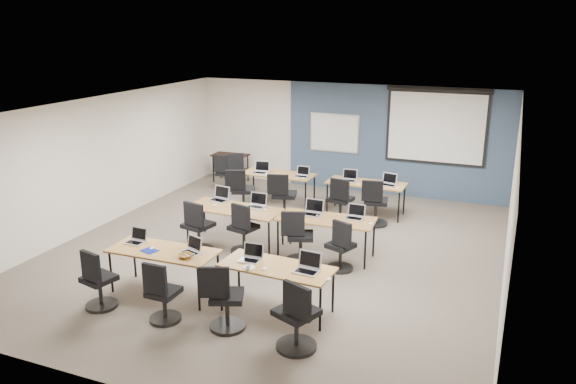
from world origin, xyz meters
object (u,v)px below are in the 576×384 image
at_px(task_chair_8, 242,195).
at_px(spare_chair_b, 225,176).
at_px(task_chair_11, 375,206).
at_px(laptop_1, 192,249).
at_px(task_chair_0, 98,284).
at_px(laptop_10, 349,178).
at_px(training_table_front_left, 163,253).
at_px(task_chair_3, 297,321).
at_px(laptop_6, 313,211).
at_px(laptop_9, 302,174).
at_px(laptop_2, 251,256).
at_px(spare_chair_a, 241,176).
at_px(task_chair_1, 162,297).
at_px(task_chair_7, 341,250).
at_px(laptop_7, 355,215).
at_px(laptop_8, 261,170).
at_px(training_table_mid_right, 326,221).
at_px(task_chair_4, 198,231).
at_px(task_chair_5, 243,232).
at_px(laptop_5, 257,204).
at_px(training_table_back_left, 278,175).
at_px(laptop_4, 220,197).
at_px(training_table_back_right, 366,185).
at_px(whiteboard, 334,133).
at_px(training_table_mid_left, 234,210).
at_px(laptop_11, 389,182).
at_px(task_chair_6, 299,241).
at_px(utility_table, 230,158).
at_px(training_table_front_right, 277,269).
at_px(laptop_3, 308,267).
at_px(task_chair_10, 340,204).
at_px(task_chair_2, 224,303).
at_px(task_chair_9, 283,200).
at_px(laptop_0, 136,239).

distance_m(task_chair_8, spare_chair_b, 1.86).
bearing_deg(task_chair_11, laptop_1, -123.99).
height_order(task_chair_0, laptop_10, laptop_10).
relative_size(training_table_front_left, task_chair_0, 1.78).
bearing_deg(task_chair_3, laptop_10, 122.05).
bearing_deg(laptop_6, laptop_9, 115.78).
bearing_deg(laptop_2, spare_chair_a, 115.06).
xyz_separation_m(task_chair_1, task_chair_7, (1.84, 2.63, -0.00)).
height_order(laptop_7, laptop_8, laptop_8).
distance_m(training_table_mid_right, task_chair_4, 2.39).
xyz_separation_m(task_chair_5, task_chair_7, (1.91, -0.07, -0.02)).
relative_size(laptop_5, laptop_10, 1.06).
bearing_deg(laptop_1, training_table_front_left, -150.55).
bearing_deg(training_table_back_left, laptop_4, -94.51).
relative_size(training_table_back_right, spare_chair_a, 1.73).
height_order(training_table_front_left, spare_chair_a, spare_chair_a).
bearing_deg(task_chair_11, task_chair_1, -120.06).
height_order(training_table_front_left, spare_chair_b, spare_chair_b).
relative_size(laptop_4, laptop_8, 1.01).
height_order(whiteboard, training_table_mid_left, whiteboard).
relative_size(training_table_back_left, laptop_11, 5.16).
relative_size(laptop_4, task_chair_6, 0.36).
xyz_separation_m(laptop_5, utility_table, (-2.54, 3.72, -0.13)).
distance_m(laptop_6, task_chair_11, 2.00).
bearing_deg(task_chair_7, task_chair_3, -64.60).
distance_m(whiteboard, spare_chair_a, 2.59).
bearing_deg(task_chair_7, training_table_front_right, -83.54).
distance_m(task_chair_0, task_chair_3, 3.15).
xyz_separation_m(laptop_1, laptop_3, (1.88, 0.04, 0.01)).
bearing_deg(training_table_front_left, task_chair_4, 101.45).
bearing_deg(task_chair_10, task_chair_11, 19.53).
relative_size(training_table_front_left, laptop_5, 4.99).
relative_size(laptop_8, laptop_11, 1.08).
bearing_deg(training_table_front_right, task_chair_4, 149.31).
bearing_deg(task_chair_8, training_table_mid_right, -54.45).
xyz_separation_m(training_table_back_left, task_chair_2, (1.56, -5.58, -0.27)).
height_order(laptop_8, task_chair_9, task_chair_9).
bearing_deg(laptop_9, task_chair_7, -57.33).
distance_m(laptop_3, task_chair_9, 4.33).
distance_m(laptop_1, task_chair_6, 2.14).
distance_m(task_chair_1, laptop_3, 2.12).
height_order(training_table_front_right, task_chair_5, task_chair_5).
bearing_deg(task_chair_9, laptop_3, -77.85).
bearing_deg(laptop_9, utility_table, 153.98).
height_order(training_table_mid_left, laptop_1, laptop_1).
bearing_deg(utility_table, task_chair_11, -25.38).
xyz_separation_m(training_table_front_right, laptop_6, (-0.29, 2.38, 0.12)).
height_order(laptop_0, task_chair_7, laptop_0).
height_order(training_table_mid_right, spare_chair_a, spare_chair_a).
bearing_deg(laptop_2, spare_chair_b, 119.03).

